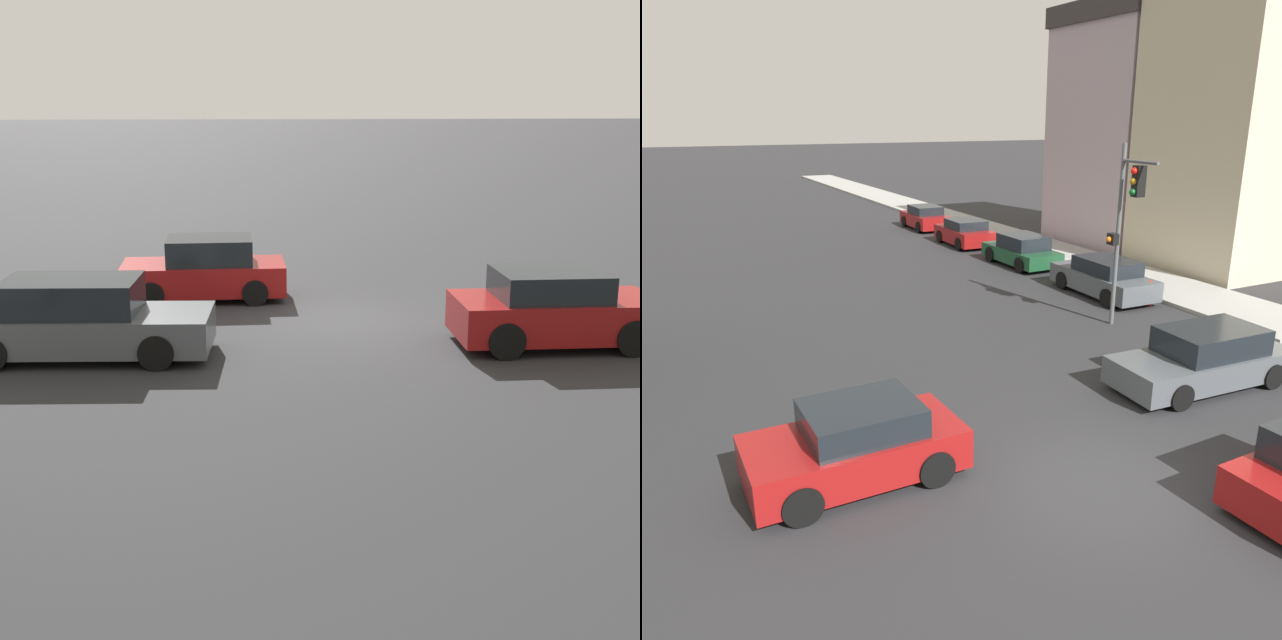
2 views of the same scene
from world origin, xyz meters
TOP-DOWN VIEW (x-y plane):
  - ground_plane at (0.00, 0.00)m, footprint 300.00×300.00m
  - crossing_car_0 at (3.08, -2.38)m, footprint 3.89×2.05m
  - crossing_car_1 at (5.11, 2.35)m, footprint 4.79×2.10m
  - crossing_car_2 at (-3.88, 2.16)m, footprint 3.94×2.03m

SIDE VIEW (x-z plane):
  - ground_plane at x=0.00m, z-range 0.00..0.00m
  - crossing_car_0 at x=3.08m, z-range -0.05..1.42m
  - crossing_car_1 at x=5.11m, z-range -0.05..1.43m
  - crossing_car_2 at x=-3.88m, z-range -0.03..1.45m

